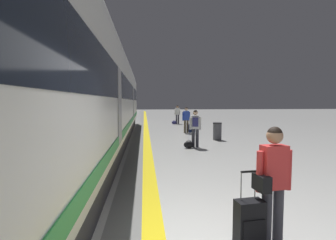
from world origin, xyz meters
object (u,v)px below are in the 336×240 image
Objects in this scene: passenger_near at (186,118)px; duffel_bag_mid at (189,145)px; duffel_bag_far at (174,122)px; suitcase_near at (192,128)px; traveller_foreground at (273,178)px; passenger_mid at (195,125)px; passenger_far at (177,113)px; rolling_suitcase_foreground at (250,224)px; high_speed_train at (94,90)px; waste_bin at (217,131)px.

passenger_near reaches higher than duffel_bag_mid.
suitcase_near is at bearing -86.99° from duffel_bag_far.
traveller_foreground is 12.67m from suitcase_near.
duffel_bag_mid is (-0.32, -0.19, -0.82)m from passenger_mid.
passenger_far is (1.22, 19.46, -0.01)m from traveller_foreground.
duffel_bag_mid is at bearing 86.23° from rolling_suitcase_foreground.
duffel_bag_mid is at bearing -98.14° from passenger_near.
passenger_far is at bearing 87.47° from passenger_near.
high_speed_train is at bearing -138.43° from suitcase_near.
duffel_bag_far is (-0.32, -0.26, -0.81)m from passenger_far.
passenger_mid is 11.49m from duffel_bag_far.
passenger_mid is 0.99× the size of passenger_far.
passenger_far reaches higher than passenger_mid.
duffel_bag_mid is 0.27× the size of passenger_far.
waste_bin is at bearing -84.97° from passenger_far.
passenger_far is (0.29, 6.60, 0.01)m from passenger_near.
passenger_mid is 2.64m from waste_bin.
suitcase_near is 6.63m from duffel_bag_far.
duffel_bag_far is (0.73, 11.64, 0.00)m from duffel_bag_mid.
passenger_far is at bearing 38.59° from duffel_bag_far.
high_speed_train reaches higher than waste_bin.
duffel_bag_far is at bearing 90.25° from passenger_near.
rolling_suitcase_foreground is 1.11× the size of suitcase_near.
waste_bin is (5.93, 1.74, -2.04)m from high_speed_train.
waste_bin is (1.58, 2.05, -0.52)m from passenger_mid.
suitcase_near is 2.22× the size of duffel_bag_mid.
high_speed_train reaches higher than suitcase_near.
suitcase_near is 0.60× the size of passenger_mid.
passenger_far is 1.82× the size of waste_bin.
rolling_suitcase_foreground is 7.87m from passenger_mid.
passenger_mid is (-0.76, -4.84, 0.65)m from suitcase_near.
rolling_suitcase_foreground is 2.47× the size of duffel_bag_far.
passenger_mid is (0.48, 7.75, 0.00)m from traveller_foreground.
duffel_bag_mid is 1.00× the size of duffel_bag_far.
traveller_foreground is at bearing -101.91° from waste_bin.
passenger_mid is (0.82, 7.81, 0.60)m from rolling_suitcase_foreground.
rolling_suitcase_foreground is 12.75m from suitcase_near.
high_speed_train is at bearing -163.66° from waste_bin.
duffel_bag_far is at bearing 86.41° from duffel_bag_mid.
passenger_near is 3.74× the size of duffel_bag_mid.
waste_bin is (0.82, -2.79, 0.13)m from suitcase_near.
duffel_bag_mid is at bearing -95.04° from passenger_far.
high_speed_train is 12.57m from passenger_far.
duffel_bag_mid is (-0.76, -5.30, -0.80)m from passenger_near.
suitcase_near is (1.24, 12.59, -0.65)m from traveller_foreground.
traveller_foreground is at bearing 9.46° from rolling_suitcase_foreground.
passenger_near reaches higher than rolling_suitcase_foreground.
traveller_foreground is (3.86, -8.07, -1.53)m from high_speed_train.
rolling_suitcase_foreground is 0.66× the size of passenger_near.
passenger_far is (-0.03, 6.87, 0.64)m from suitcase_near.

